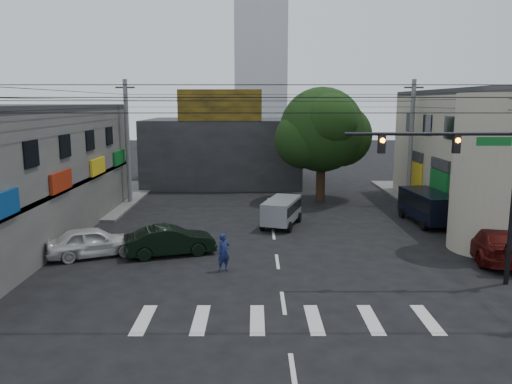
{
  "coord_description": "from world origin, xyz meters",
  "views": [
    {
      "loc": [
        -1.09,
        -20.96,
        7.55
      ],
      "look_at": [
        -1.02,
        4.0,
        3.04
      ],
      "focal_mm": 35.0,
      "sensor_mm": 36.0,
      "label": 1
    }
  ],
  "objects_px": {
    "traffic_gantry": "(475,170)",
    "white_compact": "(93,242)",
    "dark_sedan": "(170,241)",
    "traffic_officer": "(224,253)",
    "maroon_sedan": "(493,243)",
    "navy_van": "(427,208)",
    "street_tree": "(322,130)",
    "utility_pole_far_left": "(128,143)",
    "utility_pole_far_right": "(411,143)",
    "silver_minivan": "(281,213)"
  },
  "relations": [
    {
      "from": "street_tree",
      "to": "dark_sedan",
      "type": "height_order",
      "value": "street_tree"
    },
    {
      "from": "traffic_gantry",
      "to": "navy_van",
      "type": "bearing_deg",
      "value": 79.62
    },
    {
      "from": "utility_pole_far_left",
      "to": "dark_sedan",
      "type": "distance_m",
      "value": 14.42
    },
    {
      "from": "silver_minivan",
      "to": "traffic_officer",
      "type": "bearing_deg",
      "value": 177.29
    },
    {
      "from": "dark_sedan",
      "to": "traffic_officer",
      "type": "distance_m",
      "value": 3.76
    },
    {
      "from": "utility_pole_far_right",
      "to": "navy_van",
      "type": "xyz_separation_m",
      "value": [
        -0.72,
        -6.32,
        -3.6
      ]
    },
    {
      "from": "traffic_gantry",
      "to": "silver_minivan",
      "type": "xyz_separation_m",
      "value": [
        -7.26,
        10.0,
        -3.99
      ]
    },
    {
      "from": "navy_van",
      "to": "street_tree",
      "type": "bearing_deg",
      "value": 33.23
    },
    {
      "from": "utility_pole_far_right",
      "to": "white_compact",
      "type": "height_order",
      "value": "utility_pole_far_right"
    },
    {
      "from": "white_compact",
      "to": "silver_minivan",
      "type": "xyz_separation_m",
      "value": [
        9.68,
        6.12,
        0.09
      ]
    },
    {
      "from": "traffic_gantry",
      "to": "white_compact",
      "type": "relative_size",
      "value": 1.52
    },
    {
      "from": "utility_pole_far_left",
      "to": "dark_sedan",
      "type": "height_order",
      "value": "utility_pole_far_left"
    },
    {
      "from": "utility_pole_far_left",
      "to": "navy_van",
      "type": "distance_m",
      "value": 21.55
    },
    {
      "from": "traffic_gantry",
      "to": "white_compact",
      "type": "xyz_separation_m",
      "value": [
        -16.94,
        3.89,
        -4.08
      ]
    },
    {
      "from": "white_compact",
      "to": "silver_minivan",
      "type": "relative_size",
      "value": 1.12
    },
    {
      "from": "traffic_gantry",
      "to": "traffic_officer",
      "type": "height_order",
      "value": "traffic_gantry"
    },
    {
      "from": "traffic_gantry",
      "to": "dark_sedan",
      "type": "distance_m",
      "value": 14.37
    },
    {
      "from": "street_tree",
      "to": "traffic_officer",
      "type": "height_order",
      "value": "street_tree"
    },
    {
      "from": "street_tree",
      "to": "traffic_gantry",
      "type": "bearing_deg",
      "value": -78.01
    },
    {
      "from": "white_compact",
      "to": "street_tree",
      "type": "bearing_deg",
      "value": -66.34
    },
    {
      "from": "dark_sedan",
      "to": "navy_van",
      "type": "distance_m",
      "value": 16.46
    },
    {
      "from": "maroon_sedan",
      "to": "navy_van",
      "type": "xyz_separation_m",
      "value": [
        -0.72,
        7.24,
        0.22
      ]
    },
    {
      "from": "traffic_gantry",
      "to": "silver_minivan",
      "type": "height_order",
      "value": "traffic_gantry"
    },
    {
      "from": "street_tree",
      "to": "navy_van",
      "type": "bearing_deg",
      "value": -51.72
    },
    {
      "from": "dark_sedan",
      "to": "silver_minivan",
      "type": "relative_size",
      "value": 1.12
    },
    {
      "from": "white_compact",
      "to": "navy_van",
      "type": "xyz_separation_m",
      "value": [
        18.89,
        6.79,
        0.26
      ]
    },
    {
      "from": "utility_pole_far_left",
      "to": "traffic_officer",
      "type": "bearing_deg",
      "value": -62.43
    },
    {
      "from": "traffic_gantry",
      "to": "dark_sedan",
      "type": "bearing_deg",
      "value": 162.61
    },
    {
      "from": "street_tree",
      "to": "white_compact",
      "type": "xyz_separation_m",
      "value": [
        -13.11,
        -14.12,
        -4.72
      ]
    },
    {
      "from": "silver_minivan",
      "to": "utility_pole_far_right",
      "type": "bearing_deg",
      "value": -37.53
    },
    {
      "from": "traffic_gantry",
      "to": "white_compact",
      "type": "height_order",
      "value": "traffic_gantry"
    },
    {
      "from": "white_compact",
      "to": "traffic_officer",
      "type": "xyz_separation_m",
      "value": [
        6.63,
        -2.24,
        0.13
      ]
    },
    {
      "from": "street_tree",
      "to": "traffic_gantry",
      "type": "height_order",
      "value": "street_tree"
    },
    {
      "from": "street_tree",
      "to": "maroon_sedan",
      "type": "height_order",
      "value": "street_tree"
    },
    {
      "from": "utility_pole_far_left",
      "to": "traffic_officer",
      "type": "distance_m",
      "value": 17.72
    },
    {
      "from": "utility_pole_far_right",
      "to": "maroon_sedan",
      "type": "xyz_separation_m",
      "value": [
        0.0,
        -13.57,
        -3.82
      ]
    },
    {
      "from": "white_compact",
      "to": "maroon_sedan",
      "type": "distance_m",
      "value": 19.62
    },
    {
      "from": "navy_van",
      "to": "silver_minivan",
      "type": "bearing_deg",
      "value": 89.14
    },
    {
      "from": "white_compact",
      "to": "traffic_gantry",
      "type": "bearing_deg",
      "value": -126.38
    },
    {
      "from": "utility_pole_far_left",
      "to": "white_compact",
      "type": "distance_m",
      "value": 13.74
    },
    {
      "from": "utility_pole_far_left",
      "to": "maroon_sedan",
      "type": "height_order",
      "value": "utility_pole_far_left"
    },
    {
      "from": "street_tree",
      "to": "maroon_sedan",
      "type": "bearing_deg",
      "value": -65.95
    },
    {
      "from": "traffic_gantry",
      "to": "utility_pole_far_right",
      "type": "distance_m",
      "value": 17.21
    },
    {
      "from": "dark_sedan",
      "to": "navy_van",
      "type": "bearing_deg",
      "value": -84.34
    },
    {
      "from": "navy_van",
      "to": "utility_pole_far_right",
      "type": "bearing_deg",
      "value": -11.54
    },
    {
      "from": "maroon_sedan",
      "to": "dark_sedan",
      "type": "bearing_deg",
      "value": 5.81
    },
    {
      "from": "utility_pole_far_left",
      "to": "navy_van",
      "type": "relative_size",
      "value": 1.78
    },
    {
      "from": "white_compact",
      "to": "dark_sedan",
      "type": "bearing_deg",
      "value": -110.01
    },
    {
      "from": "maroon_sedan",
      "to": "utility_pole_far_left",
      "type": "bearing_deg",
      "value": -24.6
    },
    {
      "from": "street_tree",
      "to": "dark_sedan",
      "type": "distance_m",
      "value": 17.38
    }
  ]
}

